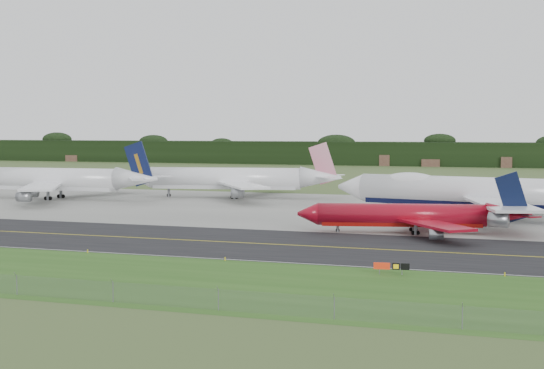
{
  "coord_description": "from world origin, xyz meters",
  "views": [
    {
      "loc": [
        34.09,
        -118.26,
        18.25
      ],
      "look_at": [
        -10.62,
        22.0,
        7.61
      ],
      "focal_mm": 50.0,
      "sensor_mm": 36.0,
      "label": 1
    }
  ],
  "objects": [
    {
      "name": "jet_red_737",
      "position": [
        17.68,
        16.05,
        3.07
      ],
      "size": [
        40.83,
        32.78,
        11.09
      ],
      "color": "maroon",
      "rests_on": "ground"
    },
    {
      "name": "edge_marker_left",
      "position": [
        -25.84,
        -20.5,
        0.25
      ],
      "size": [
        0.16,
        0.16,
        0.5
      ],
      "primitive_type": "cylinder",
      "color": "yellow",
      "rests_on": "ground"
    },
    {
      "name": "jet_star_tail",
      "position": [
        -36.7,
        71.86,
        5.02
      ],
      "size": [
        57.03,
        47.17,
        15.07
      ],
      "color": "white",
      "rests_on": "ground"
    },
    {
      "name": "jet_ba_747",
      "position": [
        28.84,
        39.39,
        5.6
      ],
      "size": [
        65.28,
        53.42,
        16.46
      ],
      "color": "white",
      "rests_on": "ground"
    },
    {
      "name": "taxiway_sign",
      "position": [
        19.77,
        -23.72,
        1.06
      ],
      "size": [
        4.48,
        0.72,
        1.5
      ],
      "color": "slate",
      "rests_on": "ground"
    },
    {
      "name": "edge_marker_center",
      "position": [
        -3.97,
        -20.5,
        0.25
      ],
      "size": [
        0.16,
        0.16,
        0.5
      ],
      "primitive_type": "cylinder",
      "color": "yellow",
      "rests_on": "ground"
    },
    {
      "name": "taxiway_edge_line",
      "position": [
        0.0,
        -19.5,
        0.03
      ],
      "size": [
        400.0,
        0.25,
        0.0
      ],
      "primitive_type": "cube",
      "color": "silver",
      "rests_on": "taxiway"
    },
    {
      "name": "perimeter_fence",
      "position": [
        0.0,
        -48.0,
        1.1
      ],
      "size": [
        320.0,
        0.1,
        320.0
      ],
      "color": "slate",
      "rests_on": "ground"
    },
    {
      "name": "grass_verge",
      "position": [
        0.0,
        -35.0,
        0.01
      ],
      "size": [
        400.0,
        30.0,
        0.01
      ],
      "primitive_type": "cube",
      "color": "#274F17",
      "rests_on": "ground"
    },
    {
      "name": "apron",
      "position": [
        0.0,
        51.0,
        0.01
      ],
      "size": [
        400.0,
        78.0,
        0.01
      ],
      "primitive_type": "cube",
      "color": "slate",
      "rests_on": "ground"
    },
    {
      "name": "ground",
      "position": [
        0.0,
        0.0,
        0.0
      ],
      "size": [
        600.0,
        600.0,
        0.0
      ],
      "primitive_type": "plane",
      "color": "#395427",
      "rests_on": "ground"
    },
    {
      "name": "horizon_treeline",
      "position": [
        0.0,
        273.76,
        5.47
      ],
      "size": [
        700.0,
        25.0,
        12.0
      ],
      "color": "black",
      "rests_on": "ground"
    },
    {
      "name": "edge_marker_right",
      "position": [
        33.45,
        -20.5,
        0.25
      ],
      "size": [
        0.16,
        0.16,
        0.5
      ],
      "primitive_type": "cylinder",
      "color": "yellow",
      "rests_on": "ground"
    },
    {
      "name": "jet_navy_gold",
      "position": [
        -81.07,
        53.63,
        5.07
      ],
      "size": [
        59.77,
        52.09,
        15.43
      ],
      "color": "white",
      "rests_on": "ground"
    },
    {
      "name": "taxiway",
      "position": [
        0.0,
        -4.0,
        0.01
      ],
      "size": [
        400.0,
        32.0,
        0.02
      ],
      "primitive_type": "cube",
      "color": "black",
      "rests_on": "ground"
    },
    {
      "name": "taxiway_centreline",
      "position": [
        0.0,
        -4.0,
        0.03
      ],
      "size": [
        400.0,
        0.4,
        0.0
      ],
      "primitive_type": "cube",
      "color": "gold",
      "rests_on": "taxiway"
    }
  ]
}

